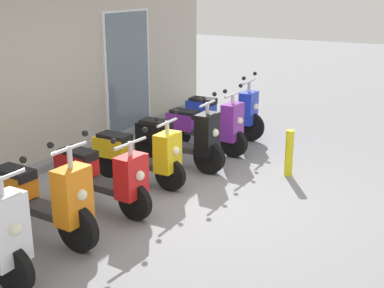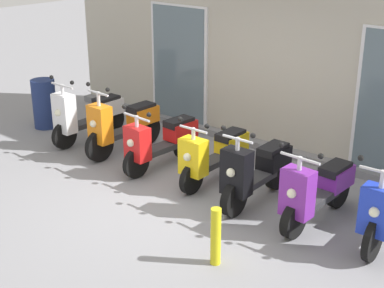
{
  "view_description": "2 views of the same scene",
  "coord_description": "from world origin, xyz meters",
  "px_view_note": "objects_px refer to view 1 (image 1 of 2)",
  "views": [
    {
      "loc": [
        -5.59,
        -3.19,
        2.77
      ],
      "look_at": [
        0.59,
        0.34,
        0.53
      ],
      "focal_mm": 48.26,
      "sensor_mm": 36.0,
      "label": 1
    },
    {
      "loc": [
        4.71,
        -5.22,
        3.58
      ],
      "look_at": [
        -0.26,
        0.75,
        0.58
      ],
      "focal_mm": 52.23,
      "sensor_mm": 36.0,
      "label": 2
    }
  ],
  "objects_px": {
    "scooter_yellow": "(138,154)",
    "scooter_purple": "(207,126)",
    "scooter_orange": "(42,198)",
    "curb_bollard": "(289,153)",
    "scooter_red": "(102,175)",
    "scooter_blue": "(224,112)",
    "scooter_black": "(180,139)"
  },
  "relations": [
    {
      "from": "scooter_yellow",
      "to": "scooter_purple",
      "type": "relative_size",
      "value": 0.98
    },
    {
      "from": "scooter_orange",
      "to": "curb_bollard",
      "type": "relative_size",
      "value": 2.31
    },
    {
      "from": "scooter_orange",
      "to": "scooter_red",
      "type": "xyz_separation_m",
      "value": [
        0.94,
        -0.07,
        -0.03
      ]
    },
    {
      "from": "scooter_blue",
      "to": "scooter_yellow",
      "type": "bearing_deg",
      "value": 179.71
    },
    {
      "from": "scooter_black",
      "to": "curb_bollard",
      "type": "xyz_separation_m",
      "value": [
        0.52,
        -1.58,
        -0.12
      ]
    },
    {
      "from": "scooter_yellow",
      "to": "scooter_purple",
      "type": "xyz_separation_m",
      "value": [
        1.78,
        -0.14,
        -0.0
      ]
    },
    {
      "from": "scooter_black",
      "to": "scooter_yellow",
      "type": "bearing_deg",
      "value": 168.7
    },
    {
      "from": "scooter_yellow",
      "to": "scooter_blue",
      "type": "bearing_deg",
      "value": -0.29
    },
    {
      "from": "scooter_blue",
      "to": "scooter_orange",
      "type": "bearing_deg",
      "value": -179.44
    },
    {
      "from": "scooter_black",
      "to": "scooter_purple",
      "type": "xyz_separation_m",
      "value": [
        0.92,
        0.03,
        -0.02
      ]
    },
    {
      "from": "scooter_yellow",
      "to": "scooter_purple",
      "type": "distance_m",
      "value": 1.78
    },
    {
      "from": "scooter_purple",
      "to": "curb_bollard",
      "type": "distance_m",
      "value": 1.66
    },
    {
      "from": "curb_bollard",
      "to": "scooter_red",
      "type": "bearing_deg",
      "value": 145.15
    },
    {
      "from": "scooter_red",
      "to": "scooter_black",
      "type": "distance_m",
      "value": 1.82
    },
    {
      "from": "scooter_red",
      "to": "scooter_blue",
      "type": "xyz_separation_m",
      "value": [
        3.65,
        0.11,
        0.02
      ]
    },
    {
      "from": "scooter_yellow",
      "to": "curb_bollard",
      "type": "relative_size",
      "value": 2.19
    },
    {
      "from": "scooter_orange",
      "to": "scooter_black",
      "type": "xyz_separation_m",
      "value": [
        2.76,
        -0.11,
        -0.03
      ]
    },
    {
      "from": "scooter_yellow",
      "to": "scooter_black",
      "type": "distance_m",
      "value": 0.87
    },
    {
      "from": "scooter_black",
      "to": "scooter_blue",
      "type": "distance_m",
      "value": 1.84
    },
    {
      "from": "scooter_black",
      "to": "scooter_purple",
      "type": "distance_m",
      "value": 0.92
    },
    {
      "from": "scooter_blue",
      "to": "curb_bollard",
      "type": "bearing_deg",
      "value": -127.18
    },
    {
      "from": "scooter_purple",
      "to": "scooter_blue",
      "type": "distance_m",
      "value": 0.92
    },
    {
      "from": "scooter_black",
      "to": "scooter_purple",
      "type": "height_order",
      "value": "scooter_black"
    },
    {
      "from": "scooter_orange",
      "to": "scooter_purple",
      "type": "xyz_separation_m",
      "value": [
        3.68,
        -0.09,
        -0.05
      ]
    },
    {
      "from": "scooter_red",
      "to": "scooter_yellow",
      "type": "xyz_separation_m",
      "value": [
        0.96,
        0.13,
        -0.01
      ]
    },
    {
      "from": "scooter_blue",
      "to": "scooter_red",
      "type": "bearing_deg",
      "value": -178.24
    },
    {
      "from": "scooter_black",
      "to": "scooter_blue",
      "type": "bearing_deg",
      "value": 4.91
    },
    {
      "from": "scooter_purple",
      "to": "scooter_orange",
      "type": "bearing_deg",
      "value": 178.66
    },
    {
      "from": "scooter_orange",
      "to": "scooter_red",
      "type": "relative_size",
      "value": 1.05
    },
    {
      "from": "scooter_red",
      "to": "scooter_purple",
      "type": "bearing_deg",
      "value": -0.4
    },
    {
      "from": "scooter_blue",
      "to": "curb_bollard",
      "type": "relative_size",
      "value": 2.32
    },
    {
      "from": "scooter_orange",
      "to": "scooter_black",
      "type": "bearing_deg",
      "value": -2.34
    }
  ]
}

